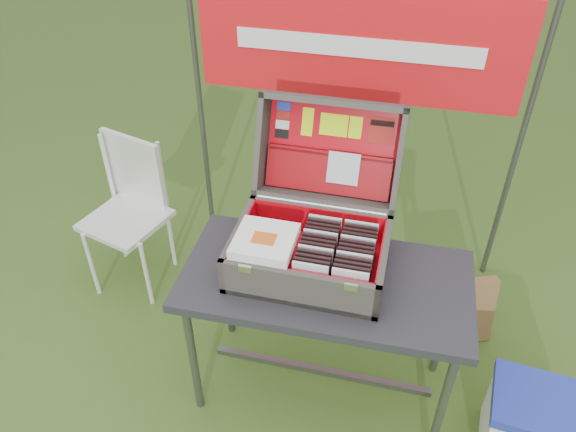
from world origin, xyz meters
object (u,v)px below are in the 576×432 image
(suitcase, at_px, (314,207))
(cardboard_box, at_px, (459,312))
(table, at_px, (323,336))
(cooler, at_px, (536,428))
(chair, at_px, (126,221))

(suitcase, xyz_separation_m, cardboard_box, (0.69, 0.37, -0.81))
(table, height_order, cardboard_box, table)
(table, relative_size, cardboard_box, 3.10)
(suitcase, xyz_separation_m, cooler, (1.01, -0.20, -0.82))
(chair, bearing_deg, cardboard_box, 15.73)
(table, height_order, chair, chair)
(cooler, distance_m, chair, 2.21)
(suitcase, relative_size, cardboard_box, 1.63)
(chair, distance_m, cardboard_box, 1.81)
(table, bearing_deg, suitcase, 129.83)
(table, distance_m, cooler, 0.96)
(cooler, bearing_deg, chair, 170.43)
(table, relative_size, suitcase, 1.90)
(suitcase, bearing_deg, cardboard_box, 28.35)
(chair, bearing_deg, suitcase, -3.18)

